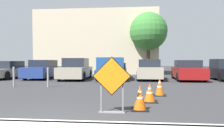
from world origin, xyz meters
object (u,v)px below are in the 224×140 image
at_px(parked_car_nearest, 9,70).
at_px(pickup_truck, 112,70).
at_px(parked_car_fifth, 188,71).
at_px(bollard_second, 14,76).
at_px(parked_car_second, 43,70).
at_px(traffic_cone_nearest, 140,98).
at_px(parked_car_third, 76,70).
at_px(road_closed_sign, 112,82).
at_px(traffic_cone_third, 160,87).
at_px(parked_car_fourth, 149,70).
at_px(bollard_nearest, 48,77).
at_px(traffic_cone_second, 150,93).

bearing_deg(parked_car_nearest, pickup_truck, -177.58).
xyz_separation_m(parked_car_fifth, bollard_second, (-10.34, -5.20, -0.11)).
height_order(parked_car_second, pickup_truck, pickup_truck).
bearing_deg(pickup_truck, traffic_cone_nearest, 99.62).
distance_m(parked_car_third, pickup_truck, 2.77).
height_order(road_closed_sign, traffic_cone_nearest, road_closed_sign).
distance_m(parked_car_second, bollard_second, 5.62).
bearing_deg(traffic_cone_third, traffic_cone_nearest, -107.86).
bearing_deg(parked_car_second, parked_car_fourth, 178.20).
bearing_deg(traffic_cone_nearest, traffic_cone_third, 72.14).
height_order(traffic_cone_third, parked_car_second, parked_car_second).
distance_m(parked_car_second, bollard_nearest, 6.16).
xyz_separation_m(traffic_cone_nearest, parked_car_third, (-4.55, 10.10, 0.39)).
bearing_deg(traffic_cone_third, parked_car_second, 136.07).
distance_m(parked_car_nearest, parked_car_third, 5.54).
bearing_deg(parked_car_third, parked_car_second, -11.39).
bearing_deg(parked_car_fifth, parked_car_fourth, -2.21).
height_order(parked_car_fifth, bollard_second, parked_car_fifth).
bearing_deg(bollard_second, pickup_truck, 46.99).
bearing_deg(parked_car_nearest, parked_car_second, -171.33).
bearing_deg(parked_car_second, traffic_cone_third, 135.21).
relative_size(traffic_cone_second, parked_car_fourth, 0.15).
height_order(road_closed_sign, parked_car_fifth, road_closed_sign).
xyz_separation_m(road_closed_sign, traffic_cone_second, (1.12, 1.66, -0.53)).
height_order(parked_car_second, bollard_nearest, parked_car_second).
xyz_separation_m(parked_car_fourth, bollard_nearest, (-5.67, -5.43, -0.15)).
xyz_separation_m(road_closed_sign, traffic_cone_third, (1.62, 3.08, -0.49)).
bearing_deg(parked_car_third, bollard_second, 66.25).
bearing_deg(traffic_cone_third, parked_car_fifth, 68.89).
distance_m(traffic_cone_third, parked_car_fourth, 7.75).
height_order(parked_car_second, parked_car_third, parked_car_third).
bearing_deg(traffic_cone_second, parked_car_fourth, 86.08).
xyz_separation_m(road_closed_sign, parked_car_second, (-6.56, 10.96, -0.16)).
xyz_separation_m(traffic_cone_second, parked_car_second, (-7.68, 9.30, 0.37)).
bearing_deg(traffic_cone_second, traffic_cone_third, 70.60).
bearing_deg(parked_car_fifth, traffic_cone_second, 71.84).
xyz_separation_m(road_closed_sign, bollard_nearest, (-3.93, 5.39, -0.29)).
bearing_deg(pickup_truck, parked_car_fourth, -174.56).
bearing_deg(traffic_cone_third, bollard_nearest, 157.38).
relative_size(traffic_cone_nearest, pickup_truck, 0.13).
height_order(traffic_cone_second, parked_car_fifth, parked_car_fifth).
height_order(traffic_cone_nearest, traffic_cone_third, traffic_cone_third).
bearing_deg(bollard_second, parked_car_third, 68.29).
xyz_separation_m(traffic_cone_nearest, traffic_cone_third, (0.86, 2.68, 0.01)).
height_order(traffic_cone_nearest, parked_car_nearest, parked_car_nearest).
xyz_separation_m(traffic_cone_second, pickup_truck, (-2.14, 8.88, 0.44)).
height_order(parked_car_nearest, parked_car_second, parked_car_second).
height_order(road_closed_sign, pickup_truck, pickup_truck).
bearing_deg(pickup_truck, bollard_nearest, 60.27).
height_order(pickup_truck, bollard_nearest, pickup_truck).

